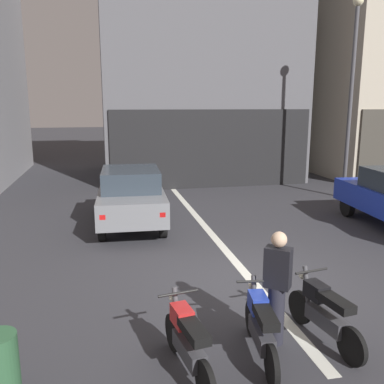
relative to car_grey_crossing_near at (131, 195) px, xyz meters
The scene contains 11 objects.
ground_plane 4.90m from the car_grey_crossing_near, 65.33° to the right, with size 120.00×120.00×0.00m, color #333338.
lane_centre_line 2.73m from the car_grey_crossing_near, 38.89° to the left, with size 0.20×18.00×0.01m, color silver.
building_mid_block 10.72m from the car_grey_crossing_near, 66.52° to the left, with size 8.70×7.35×12.51m.
building_far_right 16.83m from the car_grey_crossing_near, 32.01° to the left, with size 8.07×9.42×11.82m.
car_grey_crossing_near is the anchor object (origin of this frame).
car_silver_down_street 8.44m from the car_grey_crossing_near, 69.79° to the left, with size 2.08×4.23×1.64m.
street_lamp 8.87m from the car_grey_crossing_near, 14.03° to the left, with size 0.36×0.36×7.01m.
motorcycle_red_row_leftmost 6.90m from the car_grey_crossing_near, 88.21° to the right, with size 0.55×1.66×0.98m.
motorcycle_blue_row_left_mid 6.87m from the car_grey_crossing_near, 79.50° to the right, with size 0.55×1.66×0.98m.
motorcycle_black_row_centre 6.97m from the car_grey_crossing_near, 70.91° to the right, with size 0.55×1.66×0.98m.
person_by_motorcycles 6.65m from the car_grey_crossing_near, 76.18° to the right, with size 0.42×0.40×1.67m.
Camera 1 is at (-2.73, -7.10, 3.36)m, focal length 38.60 mm.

